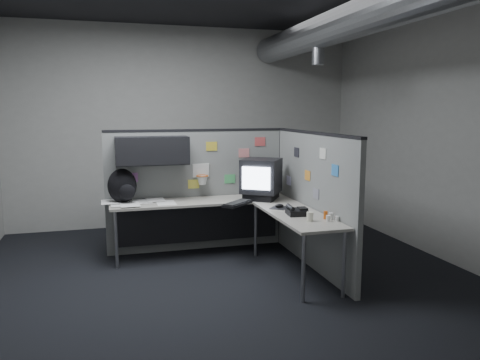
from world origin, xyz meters
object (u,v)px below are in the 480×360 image
object	(u,v)px
desk	(225,213)
monitor	(261,178)
keyboard	(237,203)
phone	(296,211)
backpack	(123,186)

from	to	relation	value
desk	monitor	distance (m)	0.67
monitor	keyboard	xyz separation A→B (m)	(-0.40, -0.30, -0.25)
phone	keyboard	bearing A→B (deg)	141.06
monitor	keyboard	world-z (taller)	monitor
desk	backpack	xyz separation A→B (m)	(-1.22, 0.37, 0.33)
keyboard	phone	bearing A→B (deg)	-52.76
desk	phone	size ratio (longest dim) A/B	9.19
keyboard	backpack	bearing A→B (deg)	161.57
desk	phone	xyz separation A→B (m)	(0.60, -0.83, 0.16)
keyboard	backpack	xyz separation A→B (m)	(-1.34, 0.50, 0.19)
keyboard	monitor	bearing A→B (deg)	38.37
desk	monitor	xyz separation A→B (m)	(0.52, 0.16, 0.39)
keyboard	phone	size ratio (longest dim) A/B	1.79
desk	phone	distance (m)	1.04
desk	backpack	size ratio (longest dim) A/B	5.35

